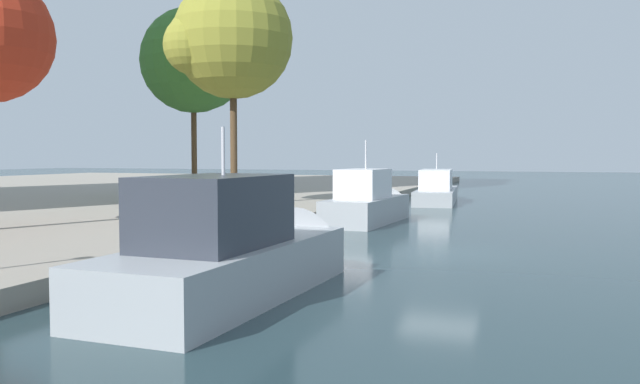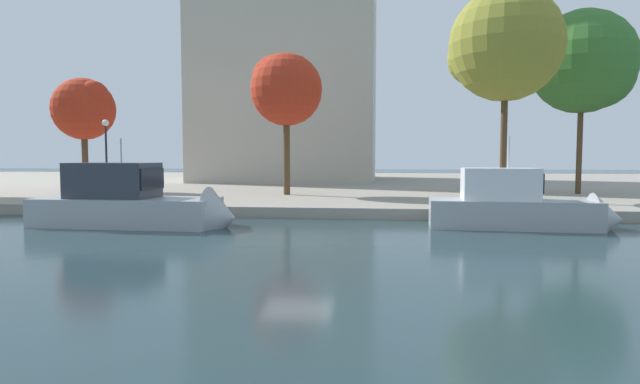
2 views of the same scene
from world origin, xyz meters
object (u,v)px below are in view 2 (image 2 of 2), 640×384
object	(u,v)px
motor_yacht_2	(523,210)
tree_4	(84,109)
tree_0	(284,86)
tree_3	(500,48)
motor_yacht_1	(138,207)
tree_2	(586,64)
lamp_post	(106,152)

from	to	relation	value
motor_yacht_2	tree_4	xyz separation A→B (m)	(-27.65, 12.59, 5.73)
tree_0	tree_3	distance (m)	13.56
motor_yacht_1	motor_yacht_2	size ratio (longest dim) A/B	1.13
tree_0	motor_yacht_2	bearing A→B (deg)	-41.14
tree_2	tree_4	size ratio (longest dim) A/B	1.49
motor_yacht_1	tree_2	distance (m)	29.62
lamp_post	tree_3	world-z (taller)	tree_3
motor_yacht_1	lamp_post	world-z (taller)	lamp_post
tree_2	tree_3	bearing A→B (deg)	-140.83
motor_yacht_2	tree_2	distance (m)	17.61
lamp_post	tree_0	bearing A→B (deg)	29.21
motor_yacht_1	tree_4	xyz separation A→B (m)	(-10.80, 13.91, 5.67)
motor_yacht_1	tree_2	world-z (taller)	tree_2
motor_yacht_1	tree_2	bearing A→B (deg)	33.40
lamp_post	tree_0	world-z (taller)	tree_0
lamp_post	tree_3	bearing A→B (deg)	6.14
motor_yacht_1	motor_yacht_2	bearing A→B (deg)	6.22
tree_4	motor_yacht_1	bearing A→B (deg)	-52.17
motor_yacht_2	tree_0	distance (m)	18.10
lamp_post	tree_2	size ratio (longest dim) A/B	0.38
motor_yacht_2	tree_4	distance (m)	30.92
lamp_post	tree_0	xyz separation A→B (m)	(9.56, 5.35, 4.40)
motor_yacht_1	tree_0	distance (m)	14.74
tree_0	tree_3	size ratio (longest dim) A/B	0.77
motor_yacht_2	tree_2	world-z (taller)	tree_2
tree_0	tree_3	bearing A→B (deg)	-12.46
tree_0	tree_2	xyz separation A→B (m)	(19.92, 2.61, 1.48)
lamp_post	tree_4	world-z (taller)	tree_4
motor_yacht_2	tree_3	distance (m)	11.78
tree_3	tree_2	bearing A→B (deg)	39.17
tree_3	tree_4	size ratio (longest dim) A/B	1.47
motor_yacht_1	tree_2	xyz separation A→B (m)	(24.18, 14.92, 8.39)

